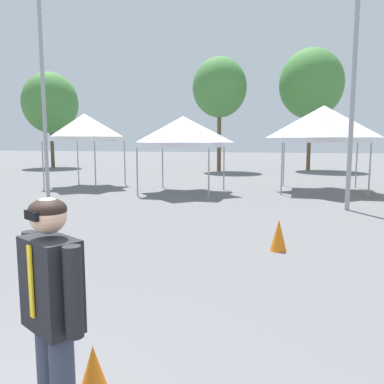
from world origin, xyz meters
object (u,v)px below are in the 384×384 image
(canopy_tent_left_of_center, at_px, (183,132))
(light_pole_opposite_side, at_px, (41,56))
(tree_behind_tents_left, at_px, (311,84))
(light_pole_near_lift, at_px, (356,27))
(traffic_cone_near_barrier, at_px, (94,377))
(traffic_cone_lot_center, at_px, (279,235))
(tree_behind_tents_center, at_px, (50,103))
(canopy_tent_behind_left, at_px, (324,124))
(person_foreground, at_px, (53,312))
(canopy_tent_right_of_center, at_px, (84,127))
(tree_behind_tents_right, at_px, (220,88))

(canopy_tent_left_of_center, height_order, light_pole_opposite_side, light_pole_opposite_side)
(tree_behind_tents_left, bearing_deg, light_pole_near_lift, -87.92)
(light_pole_opposite_side, distance_m, traffic_cone_near_barrier, 13.43)
(tree_behind_tents_left, distance_m, traffic_cone_lot_center, 22.89)
(tree_behind_tents_center, bearing_deg, traffic_cone_lot_center, -47.11)
(canopy_tent_left_of_center, xyz_separation_m, canopy_tent_behind_left, (5.53, 1.95, 0.33))
(light_pole_opposite_side, bearing_deg, canopy_tent_behind_left, 24.71)
(person_foreground, bearing_deg, tree_behind_tents_left, 84.81)
(canopy_tent_right_of_center, distance_m, light_pole_opposite_side, 4.26)
(tree_behind_tents_right, distance_m, tree_behind_tents_center, 13.53)
(canopy_tent_behind_left, xyz_separation_m, traffic_cone_lot_center, (-1.39, -9.72, -2.50))
(person_foreground, relative_size, tree_behind_tents_center, 0.24)
(light_pole_near_lift, bearing_deg, canopy_tent_behind_left, 96.11)
(traffic_cone_lot_center, bearing_deg, tree_behind_tents_center, 132.89)
(canopy_tent_right_of_center, relative_size, tree_behind_tents_right, 0.43)
(canopy_tent_left_of_center, distance_m, traffic_cone_lot_center, 9.07)
(tree_behind_tents_left, xyz_separation_m, traffic_cone_lot_center, (-1.26, -22.10, -5.81))
(canopy_tent_right_of_center, xyz_separation_m, traffic_cone_near_barrier, (7.79, -13.58, -2.46))
(canopy_tent_left_of_center, bearing_deg, tree_behind_tents_right, 93.55)
(tree_behind_tents_right, height_order, traffic_cone_near_barrier, tree_behind_tents_right)
(canopy_tent_right_of_center, height_order, light_pole_opposite_side, light_pole_opposite_side)
(canopy_tent_right_of_center, distance_m, canopy_tent_left_of_center, 4.98)
(canopy_tent_behind_left, bearing_deg, light_pole_near_lift, -83.89)
(light_pole_opposite_side, bearing_deg, traffic_cone_near_barrier, -53.71)
(person_foreground, height_order, traffic_cone_near_barrier, person_foreground)
(canopy_tent_right_of_center, bearing_deg, tree_behind_tents_left, 52.65)
(canopy_tent_right_of_center, xyz_separation_m, person_foreground, (7.80, -14.08, -1.69))
(canopy_tent_right_of_center, distance_m, canopy_tent_behind_left, 10.50)
(canopy_tent_right_of_center, height_order, light_pole_near_lift, light_pole_near_lift)
(canopy_tent_left_of_center, bearing_deg, light_pole_near_lift, -23.62)
(canopy_tent_left_of_center, distance_m, light_pole_near_lift, 7.20)
(canopy_tent_behind_left, height_order, tree_behind_tents_center, tree_behind_tents_center)
(tree_behind_tents_center, bearing_deg, traffic_cone_near_barrier, -55.34)
(canopy_tent_left_of_center, xyz_separation_m, light_pole_near_lift, (6.02, -2.63, 2.94))
(light_pole_near_lift, distance_m, tree_behind_tents_left, 16.99)
(tree_behind_tents_center, bearing_deg, tree_behind_tents_right, -1.02)
(canopy_tent_behind_left, bearing_deg, tree_behind_tents_left, 90.58)
(person_foreground, height_order, light_pole_near_lift, light_pole_near_lift)
(traffic_cone_lot_center, bearing_deg, canopy_tent_behind_left, 81.87)
(light_pole_near_lift, relative_size, tree_behind_tents_center, 1.31)
(light_pole_opposite_side, bearing_deg, tree_behind_tents_center, 123.50)
(canopy_tent_behind_left, bearing_deg, light_pole_opposite_side, -155.29)
(traffic_cone_near_barrier, bearing_deg, canopy_tent_left_of_center, 102.75)
(canopy_tent_right_of_center, xyz_separation_m, light_pole_near_lift, (10.92, -3.45, 2.70))
(person_foreground, distance_m, light_pole_opposite_side, 13.56)
(canopy_tent_behind_left, distance_m, tree_behind_tents_left, 12.81)
(person_foreground, bearing_deg, canopy_tent_left_of_center, 102.32)
(light_pole_near_lift, bearing_deg, tree_behind_tents_center, 144.14)
(canopy_tent_behind_left, relative_size, tree_behind_tents_left, 0.42)
(light_pole_opposite_side, distance_m, tree_behind_tents_center, 17.62)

